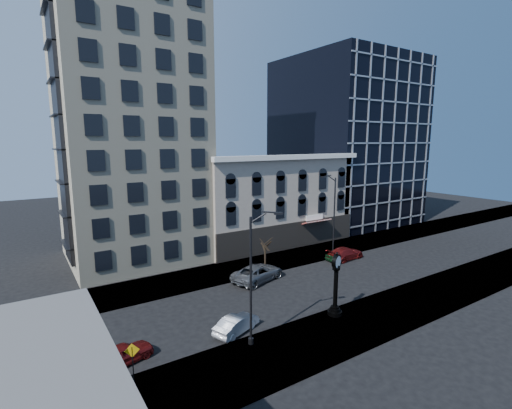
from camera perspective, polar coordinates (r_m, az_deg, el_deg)
ground at (r=34.86m, az=0.86°, el=-14.35°), size 160.00×160.00×0.00m
sidewalk_far at (r=41.22m, az=-5.46°, el=-10.40°), size 160.00×6.00×0.12m
sidewalk_near at (r=29.24m, az=10.17°, el=-19.41°), size 160.00×6.00×0.12m
cream_tower at (r=47.01m, az=-19.22°, el=15.45°), size 15.90×15.40×42.50m
victorian_row at (r=52.36m, az=2.07°, el=0.71°), size 22.60×11.19×12.50m
glass_office at (r=68.65m, az=13.59°, el=9.31°), size 20.00×20.15×28.00m
street_clock at (r=31.53m, az=12.16°, el=-12.28°), size 1.21×1.21×5.33m
street_lamp_near at (r=25.17m, az=0.77°, el=-5.96°), size 2.38×1.16×9.68m
street_lamp_far at (r=45.91m, az=11.37°, el=1.59°), size 2.66×0.42×10.26m
bare_tree_near at (r=21.07m, az=-27.03°, el=-17.18°), size 3.82×3.82×6.56m
bare_tree_far at (r=42.04m, az=1.43°, el=-5.60°), size 2.30×2.30×3.96m
warning_sign at (r=24.29m, az=-18.48°, el=-21.31°), size 0.83×0.24×2.60m
car_near_a at (r=27.19m, az=-19.77°, el=-20.80°), size 4.22×2.55×1.34m
car_near_b at (r=29.29m, az=-3.01°, el=-17.88°), size 4.25×2.74×1.32m
car_far_a at (r=38.77m, az=0.27°, el=-10.45°), size 6.61×4.44×1.68m
car_far_b at (r=46.67m, az=13.58°, el=-7.31°), size 5.33×2.57×1.50m
car_far_c at (r=46.28m, az=12.80°, el=-7.55°), size 3.90×1.74×1.30m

